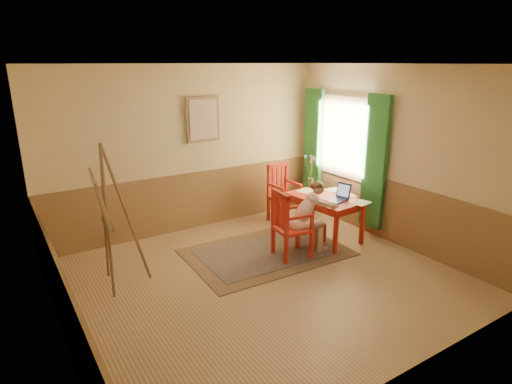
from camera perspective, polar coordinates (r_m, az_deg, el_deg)
room at (r=5.37m, az=0.92°, el=1.70°), size 5.04×4.54×2.84m
wainscot at (r=6.30m, az=-3.13°, el=-4.59°), size 5.00×4.50×1.00m
window at (r=7.71m, az=11.50°, el=5.67°), size 0.12×2.01×2.20m
wall_portrait at (r=7.28m, az=-7.13°, el=9.65°), size 0.60×0.05×0.76m
rug at (r=6.63m, az=1.44°, el=-8.06°), size 2.45×1.68×0.02m
table at (r=7.02m, az=9.12°, el=-1.35°), size 0.83×1.26×0.72m
chair_left at (r=6.30m, az=4.50°, el=-4.39°), size 0.54×0.52×1.05m
chair_back at (r=7.75m, az=3.65°, el=-0.19°), size 0.49×0.51×1.06m
figure at (r=6.43m, az=7.07°, el=-3.05°), size 0.86×0.42×1.14m
laptop at (r=6.88m, az=11.08°, el=-0.64°), size 0.46×0.34×0.25m
papers at (r=7.14m, az=10.71°, el=-0.34°), size 0.77×1.26×0.00m
vase at (r=7.48m, az=7.33°, el=2.67°), size 0.19×0.28×0.57m
wastebasket at (r=7.04m, az=8.30°, el=-5.48°), size 0.28×0.28×0.29m
easel at (r=5.61m, az=-19.78°, el=-1.59°), size 0.68×0.85×1.90m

